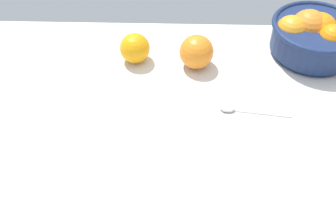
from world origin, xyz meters
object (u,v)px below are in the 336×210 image
at_px(fruit_bowl, 314,35).
at_px(loose_orange_0, 135,48).
at_px(loose_orange_1, 197,52).
at_px(spoon, 243,110).

bearing_deg(fruit_bowl, loose_orange_0, -174.51).
relative_size(fruit_bowl, loose_orange_1, 2.68).
xyz_separation_m(loose_orange_0, spoon, (0.24, -0.17, -0.03)).
bearing_deg(loose_orange_0, loose_orange_1, -6.15).
height_order(fruit_bowl, loose_orange_0, fruit_bowl).
height_order(loose_orange_1, spoon, loose_orange_1).
distance_m(fruit_bowl, spoon, 0.28).
height_order(fruit_bowl, spoon, fruit_bowl).
bearing_deg(loose_orange_0, spoon, -34.67).
distance_m(loose_orange_1, spoon, 0.18).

